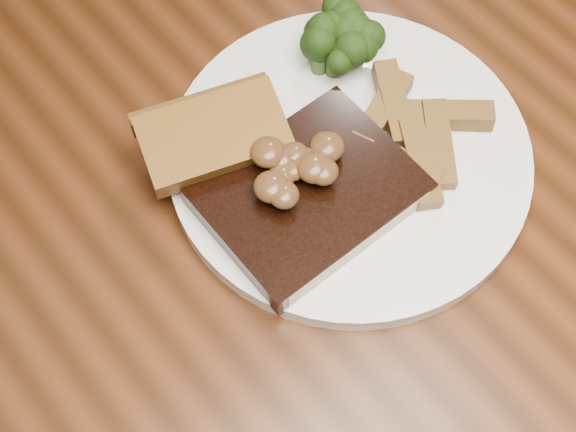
% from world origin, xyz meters
% --- Properties ---
extents(dining_table, '(1.60, 0.90, 0.75)m').
position_xyz_m(dining_table, '(0.00, 0.00, 0.66)').
color(dining_table, '#48220E').
rests_on(dining_table, ground).
extents(plate, '(0.30, 0.30, 0.01)m').
position_xyz_m(plate, '(0.09, 0.02, 0.76)').
color(plate, white).
rests_on(plate, dining_table).
extents(steak, '(0.15, 0.12, 0.02)m').
position_xyz_m(steak, '(0.04, 0.00, 0.77)').
color(steak, black).
rests_on(steak, plate).
extents(steak_bone, '(0.14, 0.01, 0.02)m').
position_xyz_m(steak_bone, '(0.04, -0.05, 0.77)').
color(steak_bone, '#C1B895').
rests_on(steak_bone, plate).
extents(mushroom_pile, '(0.07, 0.07, 0.03)m').
position_xyz_m(mushroom_pile, '(0.04, 0.02, 0.80)').
color(mushroom_pile, '#58351B').
rests_on(mushroom_pile, steak).
extents(garlic_bread, '(0.12, 0.09, 0.02)m').
position_xyz_m(garlic_bread, '(0.01, 0.08, 0.77)').
color(garlic_bread, brown).
rests_on(garlic_bread, plate).
extents(potato_wedges, '(0.10, 0.10, 0.02)m').
position_xyz_m(potato_wedges, '(0.15, 0.00, 0.77)').
color(potato_wedges, brown).
rests_on(potato_wedges, plate).
extents(broccoli_cluster, '(0.08, 0.08, 0.04)m').
position_xyz_m(broccoli_cluster, '(0.16, 0.09, 0.78)').
color(broccoli_cluster, '#17360C').
rests_on(broccoli_cluster, plate).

